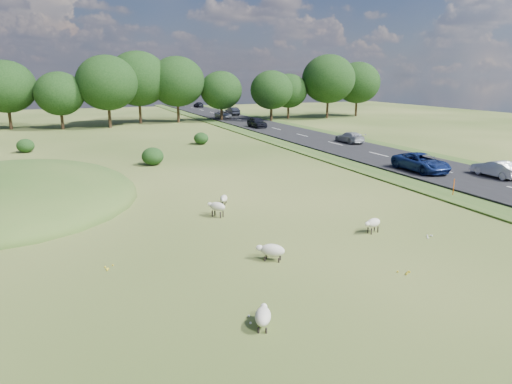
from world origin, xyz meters
TOP-DOWN VIEW (x-y plane):
  - ground at (0.00, 20.00)m, footprint 160.00×160.00m
  - mound at (-12.00, 12.00)m, footprint 16.00×20.00m
  - road at (20.00, 30.00)m, footprint 8.00×150.00m
  - treeline at (-1.06, 55.44)m, footprint 96.28×14.66m
  - shrubs at (-2.63, 26.75)m, footprint 20.18×13.77m
  - marker_post at (15.06, 1.52)m, footprint 0.06×0.06m
  - sheep_0 at (0.45, 5.50)m, footprint 0.76×1.05m
  - sheep_1 at (-0.71, 3.20)m, footprint 1.00×1.18m
  - sheep_2 at (-2.93, -8.58)m, footprint 0.88×1.19m
  - sheep_3 at (-0.44, -3.72)m, footprint 1.26×1.13m
  - sheep_4 at (5.77, -2.43)m, footprint 1.11×0.68m
  - car_0 at (18.10, 42.86)m, footprint 1.81×4.50m
  - car_1 at (18.10, 58.80)m, footprint 2.14×4.63m
  - car_2 at (21.90, 4.13)m, footprint 1.33×3.80m
  - car_4 at (21.90, 23.97)m, footprint 1.74×4.28m
  - car_5 at (21.90, 89.35)m, footprint 1.71×4.21m
  - car_6 at (21.90, 64.59)m, footprint 1.60×4.60m
  - car_7 at (18.10, 8.00)m, footprint 2.37×5.15m

SIDE VIEW (x-z plane):
  - ground at x=0.00m, z-range 0.00..0.00m
  - mound at x=-12.00m, z-range -2.00..2.00m
  - road at x=20.00m, z-range 0.00..0.25m
  - sheep_0 at x=0.45m, z-range 0.08..0.66m
  - sheep_2 at x=-2.93m, z-range 0.09..0.75m
  - sheep_3 at x=-0.44m, z-range 0.10..0.85m
  - sheep_4 at x=5.77m, z-range 0.15..0.92m
  - marker_post at x=15.06m, z-range 0.00..1.20m
  - sheep_1 at x=-0.71m, z-range 0.17..1.03m
  - shrubs at x=-2.63m, z-range -0.05..1.53m
  - car_5 at x=21.90m, z-range 0.25..1.47m
  - car_4 at x=21.90m, z-range 0.25..1.49m
  - car_2 at x=21.90m, z-range 0.25..1.50m
  - car_1 at x=18.10m, z-range 0.25..1.54m
  - car_7 at x=18.10m, z-range 0.25..1.68m
  - car_6 at x=21.90m, z-range 0.25..1.76m
  - car_0 at x=18.10m, z-range 0.25..1.78m
  - treeline at x=-1.06m, z-range 0.72..12.41m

